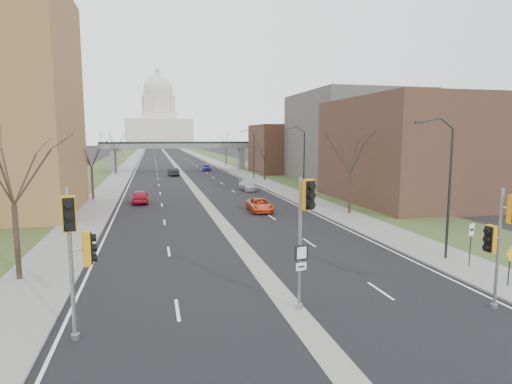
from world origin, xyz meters
name	(u,v)px	position (x,y,z in m)	size (l,w,h in m)	color
ground	(299,318)	(0.00, 0.00, 0.00)	(700.00, 700.00, 0.00)	black
road_surface	(168,156)	(0.00, 150.00, 0.01)	(20.00, 600.00, 0.01)	black
median_strip	(168,156)	(0.00, 150.00, 0.00)	(1.20, 600.00, 0.02)	gray
sidewalk_right	(200,156)	(12.00, 150.00, 0.06)	(4.00, 600.00, 0.12)	gray
sidewalk_left	(135,156)	(-12.00, 150.00, 0.06)	(4.00, 600.00, 0.12)	gray
grass_verge_right	(215,156)	(18.00, 150.00, 0.05)	(8.00, 600.00, 0.10)	#324720
grass_verge_left	(119,157)	(-18.00, 150.00, 0.05)	(8.00, 600.00, 0.10)	#324720
commercial_block_near	(414,151)	(24.00, 28.00, 6.00)	(16.00, 20.00, 12.00)	#4E3224
commercial_block_mid	(353,137)	(28.00, 52.00, 7.50)	(18.00, 22.00, 15.00)	#595651
commercial_block_far	(288,149)	(22.00, 70.00, 5.00)	(14.00, 14.00, 10.00)	#4E3224
pedestrian_bridge	(179,149)	(0.00, 80.00, 4.84)	(34.00, 3.00, 6.45)	slate
capitol	(159,121)	(0.00, 320.00, 18.60)	(48.00, 42.00, 55.75)	silver
streetlight_near	(440,149)	(10.99, 6.00, 6.95)	(2.61, 0.20, 8.70)	black
streetlight_mid	(298,142)	(10.99, 32.00, 6.95)	(2.61, 0.20, 8.70)	black
streetlight_far	(249,140)	(10.99, 58.00, 6.95)	(2.61, 0.20, 8.70)	black
tree_left_a	(11,157)	(-13.00, 8.00, 6.64)	(7.20, 7.20, 9.40)	#382B21
tree_left_b	(91,148)	(-13.00, 38.00, 6.23)	(6.75, 6.75, 8.81)	#382B21
tree_left_c	(114,139)	(-13.00, 72.00, 7.04)	(7.65, 7.65, 9.99)	#382B21
tree_right_a	(351,147)	(13.00, 22.00, 6.64)	(7.20, 7.20, 9.40)	#382B21
tree_right_b	(265,147)	(13.00, 55.00, 5.82)	(6.30, 6.30, 8.22)	#382B21
tree_right_c	(226,138)	(13.00, 95.00, 7.04)	(7.65, 7.65, 9.99)	#382B21
signal_pole_left	(77,242)	(-8.69, -0.02, 3.84)	(0.98, 1.22, 5.87)	gray
signal_pole_median	(304,220)	(0.40, 0.58, 4.13)	(0.77, 0.99, 5.93)	gray
signal_pole_right	(501,232)	(8.71, -1.36, 3.57)	(1.08, 0.93, 5.46)	gray
speed_limit_sign	(471,237)	(11.95, 4.13, 1.88)	(0.52, 0.25, 2.56)	black
warning_sign	(510,260)	(11.60, 0.93, 1.46)	(0.78, 0.29, 2.07)	black
car_left_near	(140,197)	(-7.37, 34.07, 0.77)	(1.81, 4.51, 1.54)	#AD1328
car_left_far	(173,172)	(-2.00, 67.69, 0.75)	(1.59, 4.55, 1.50)	black
car_right_near	(260,205)	(4.71, 25.51, 0.67)	(2.23, 4.84, 1.35)	#D84417
car_right_mid	(248,186)	(7.23, 42.49, 0.68)	(1.90, 4.68, 1.36)	#AFAEB6
car_right_far	(206,168)	(5.73, 78.43, 0.72)	(1.70, 4.22, 1.44)	navy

